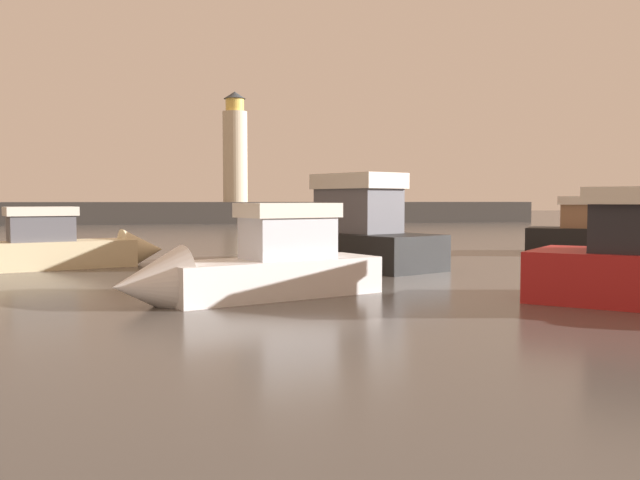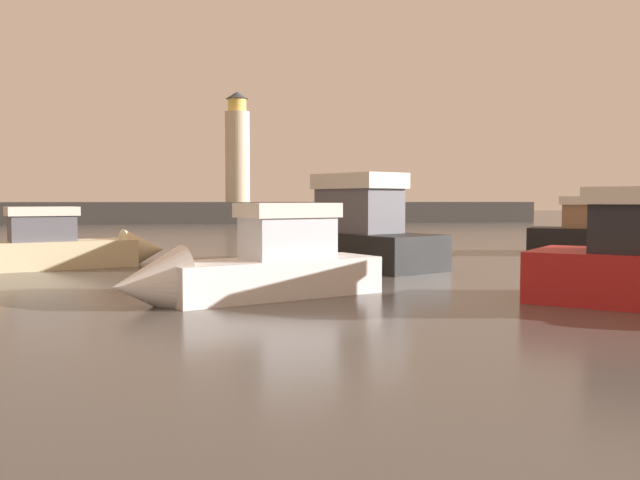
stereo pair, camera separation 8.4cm
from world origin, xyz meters
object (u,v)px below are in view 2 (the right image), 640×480
Objects in this scene: motorboat_1 at (79,246)px; motorboat_5 at (636,236)px; motorboat_4 at (331,236)px; lighthouse at (237,150)px; motorboat_3 at (246,268)px.

motorboat_5 is at bearing 3.08° from motorboat_1.
motorboat_4 reaches higher than motorboat_1.
motorboat_1 is at bearing -100.29° from lighthouse.
motorboat_5 is at bearing 5.93° from motorboat_4.
lighthouse is 56.58m from motorboat_3.
motorboat_5 is (14.11, 1.47, -0.20)m from motorboat_4.
lighthouse is 1.65× the size of motorboat_3.
motorboat_4 reaches higher than motorboat_3.
motorboat_3 is (-3.08, -56.06, -6.97)m from lighthouse.
motorboat_4 is 14.19m from motorboat_5.
motorboat_3 reaches higher than motorboat_1.
motorboat_3 is (5.44, -9.10, 0.01)m from motorboat_1.
motorboat_4 is (0.82, -47.17, -6.69)m from lighthouse.
lighthouse is 1.40× the size of motorboat_5.
lighthouse is at bearing 108.09° from motorboat_5.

